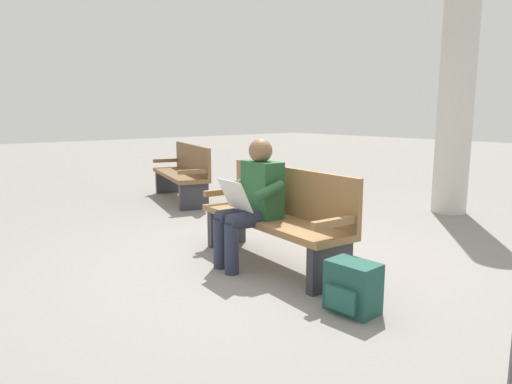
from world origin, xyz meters
name	(u,v)px	position (x,y,z in m)	size (l,w,h in m)	color
ground_plane	(271,264)	(0.00, 0.00, 0.00)	(40.00, 40.00, 0.00)	gray
bench_near	(277,215)	(-0.01, -0.07, 0.46)	(1.84, 0.65, 0.90)	olive
person_seated	(252,199)	(0.09, 0.15, 0.63)	(0.60, 0.60, 1.18)	#23512D
backpack	(352,287)	(-1.18, 0.27, 0.18)	(0.37, 0.29, 0.37)	#1E4C42
bench_far	(184,172)	(3.31, -1.07, 0.46)	(1.86, 0.96, 0.90)	brown
support_pillar	(457,88)	(0.09, -3.50, 1.74)	(0.47, 0.47, 3.49)	beige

